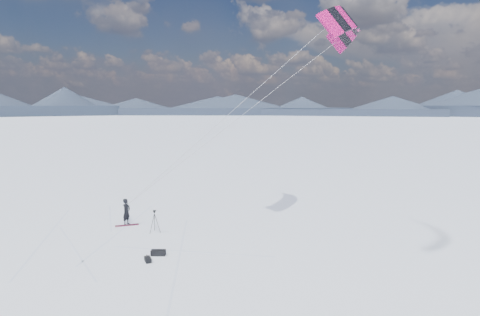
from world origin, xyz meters
The scene contains 9 objects.
ground centered at (0.00, 0.00, 0.00)m, with size 1800.00×1800.00×0.00m, color white.
horizon_hills centered at (0.00, 0.00, 4.46)m, with size 704.00×705.94×10.20m.
snow_tracks centered at (-0.65, -0.35, 0.00)m, with size 14.76×10.25×0.01m.
snowkiter centered at (-1.92, 1.49, 0.00)m, with size 0.67×0.44×1.84m, color black.
snowboard centered at (-1.77, 1.32, 0.02)m, with size 1.59×0.30×0.04m, color maroon.
tripod centered at (0.92, 0.96, 0.97)m, with size 0.69×0.70×1.50m.
gear_bag_a centered at (3.61, -2.20, 0.16)m, with size 0.88×0.69×0.36m.
gear_bag_b centered at (3.67, -3.17, 0.12)m, with size 0.66×0.62×0.28m.
power_kite centered at (12.04, 3.77, 12.58)m, with size 15.27×6.44×12.22m.
Camera 1 is at (17.05, -19.40, 8.31)m, focal length 30.00 mm.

